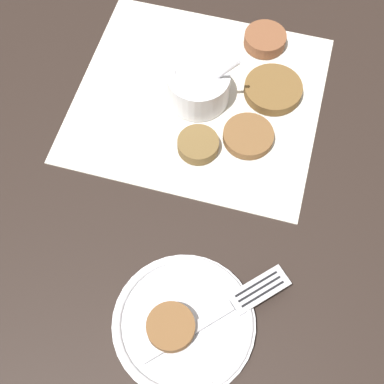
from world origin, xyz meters
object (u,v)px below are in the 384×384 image
sauce_bowl (198,85)px  fritter_on_plate (171,327)px  fork (232,306)px  serving_plate (184,323)px

sauce_bowl → fritter_on_plate: 0.35m
fritter_on_plate → sauce_bowl: bearing=-88.4°
fritter_on_plate → fork: 0.08m
sauce_bowl → serving_plate: 0.34m
serving_plate → fritter_on_plate: (0.01, 0.01, 0.02)m
fork → sauce_bowl: bearing=-76.1°
sauce_bowl → fork: 0.33m
fritter_on_plate → fork: (-0.07, -0.04, -0.01)m
serving_plate → fork: 0.06m
serving_plate → fork: fork is taller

